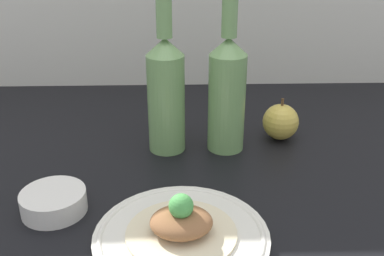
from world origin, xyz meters
TOP-DOWN VIEW (x-y plane):
  - ground_plane at (0.00, 0.00)cm, footprint 180.00×110.00cm
  - plate at (0.30, -14.23)cm, footprint 24.90×24.90cm
  - plated_food at (0.30, -14.23)cm, footprint 15.69×15.69cm
  - cider_bottle_left at (-2.58, 14.40)cm, footprint 7.12×7.12cm
  - cider_bottle_right at (8.94, 14.40)cm, footprint 7.12×7.12cm
  - apple at (20.63, 18.27)cm, footprint 7.38×7.38cm
  - dipping_bowl at (-19.72, -6.31)cm, footprint 10.08×10.08cm

SIDE VIEW (x-z plane):
  - ground_plane at x=0.00cm, z-range -4.00..0.00cm
  - plate at x=0.30cm, z-range 0.05..1.64cm
  - dipping_bowl at x=-19.72cm, z-range 0.00..3.42cm
  - plated_food at x=0.30cm, z-range -0.06..6.37cm
  - apple at x=20.63cm, z-range -0.70..8.09cm
  - cider_bottle_left at x=-2.58cm, z-range -3.58..27.94cm
  - cider_bottle_right at x=8.94cm, z-range -3.58..27.94cm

